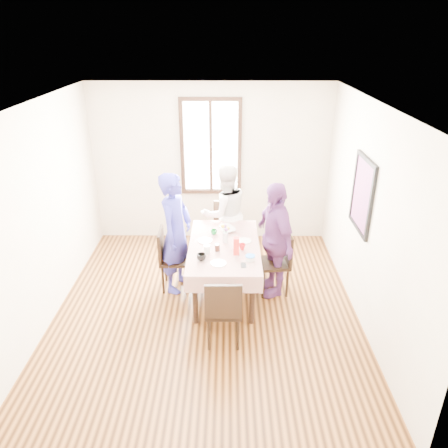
% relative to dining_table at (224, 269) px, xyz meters
% --- Properties ---
extents(ground, '(4.50, 4.50, 0.00)m').
position_rel_dining_table_xyz_m(ground, '(-0.23, -0.42, -0.38)').
color(ground, black).
rests_on(ground, ground).
extents(back_wall, '(4.00, 0.00, 4.00)m').
position_rel_dining_table_xyz_m(back_wall, '(-0.23, 1.83, 0.98)').
color(back_wall, beige).
rests_on(back_wall, ground).
extents(right_wall, '(0.00, 4.50, 4.50)m').
position_rel_dining_table_xyz_m(right_wall, '(1.77, -0.42, 0.98)').
color(right_wall, beige).
rests_on(right_wall, ground).
extents(window_frame, '(1.02, 0.06, 1.62)m').
position_rel_dining_table_xyz_m(window_frame, '(-0.23, 1.81, 1.27)').
color(window_frame, black).
rests_on(window_frame, back_wall).
extents(window_pane, '(0.90, 0.02, 1.50)m').
position_rel_dining_table_xyz_m(window_pane, '(-0.23, 1.82, 1.27)').
color(window_pane, white).
rests_on(window_pane, back_wall).
extents(art_poster, '(0.04, 0.76, 0.96)m').
position_rel_dining_table_xyz_m(art_poster, '(1.75, -0.12, 1.18)').
color(art_poster, red).
rests_on(art_poster, right_wall).
extents(dining_table, '(0.84, 1.51, 0.75)m').
position_rel_dining_table_xyz_m(dining_table, '(0.00, 0.00, 0.00)').
color(dining_table, black).
rests_on(dining_table, ground).
extents(tablecloth, '(0.96, 1.63, 0.01)m').
position_rel_dining_table_xyz_m(tablecloth, '(0.00, 0.00, 0.38)').
color(tablecloth, '#590801').
rests_on(tablecloth, dining_table).
extents(chair_left, '(0.43, 0.43, 0.91)m').
position_rel_dining_table_xyz_m(chair_left, '(-0.70, 0.14, 0.08)').
color(chair_left, black).
rests_on(chair_left, ground).
extents(chair_right, '(0.46, 0.46, 0.91)m').
position_rel_dining_table_xyz_m(chair_right, '(0.70, 0.05, 0.08)').
color(chair_right, black).
rests_on(chair_right, ground).
extents(chair_far, '(0.48, 0.48, 0.91)m').
position_rel_dining_table_xyz_m(chair_far, '(0.00, 1.04, 0.08)').
color(chair_far, black).
rests_on(chair_far, ground).
extents(chair_near, '(0.42, 0.42, 0.91)m').
position_rel_dining_table_xyz_m(chair_near, '(0.00, -1.04, 0.08)').
color(chair_near, black).
rests_on(chair_near, ground).
extents(person_left, '(0.60, 0.73, 1.74)m').
position_rel_dining_table_xyz_m(person_left, '(-0.68, 0.14, 0.49)').
color(person_left, '#302E98').
rests_on(person_left, ground).
extents(person_far, '(0.95, 0.86, 1.60)m').
position_rel_dining_table_xyz_m(person_far, '(0.00, 1.02, 0.42)').
color(person_far, white).
rests_on(person_far, ground).
extents(person_right, '(0.70, 1.04, 1.65)m').
position_rel_dining_table_xyz_m(person_right, '(0.68, 0.05, 0.45)').
color(person_right, '#63306E').
rests_on(person_right, ground).
extents(mug_black, '(0.13, 0.13, 0.09)m').
position_rel_dining_table_xyz_m(mug_black, '(-0.29, -0.43, 0.43)').
color(mug_black, black).
rests_on(mug_black, tablecloth).
extents(mug_flag, '(0.12, 0.12, 0.08)m').
position_rel_dining_table_xyz_m(mug_flag, '(0.24, -0.13, 0.43)').
color(mug_flag, red).
rests_on(mug_flag, tablecloth).
extents(mug_green, '(0.10, 0.10, 0.07)m').
position_rel_dining_table_xyz_m(mug_green, '(-0.15, 0.33, 0.42)').
color(mug_green, '#0C7226').
rests_on(mug_green, tablecloth).
extents(serving_bowl, '(0.27, 0.27, 0.05)m').
position_rel_dining_table_xyz_m(serving_bowl, '(0.06, 0.42, 0.41)').
color(serving_bowl, white).
rests_on(serving_bowl, tablecloth).
extents(juice_carton, '(0.08, 0.08, 0.24)m').
position_rel_dining_table_xyz_m(juice_carton, '(0.16, -0.26, 0.51)').
color(juice_carton, red).
rests_on(juice_carton, tablecloth).
extents(butter_tub, '(0.12, 0.12, 0.06)m').
position_rel_dining_table_xyz_m(butter_tub, '(0.34, -0.42, 0.42)').
color(butter_tub, white).
rests_on(butter_tub, tablecloth).
extents(jam_jar, '(0.07, 0.07, 0.10)m').
position_rel_dining_table_xyz_m(jam_jar, '(-0.09, -0.17, 0.44)').
color(jam_jar, black).
rests_on(jam_jar, tablecloth).
extents(drinking_glass, '(0.08, 0.08, 0.11)m').
position_rel_dining_table_xyz_m(drinking_glass, '(-0.22, -0.24, 0.44)').
color(drinking_glass, silver).
rests_on(drinking_glass, tablecloth).
extents(smartphone, '(0.06, 0.13, 0.01)m').
position_rel_dining_table_xyz_m(smartphone, '(0.25, -0.55, 0.39)').
color(smartphone, black).
rests_on(smartphone, tablecloth).
extents(flower_vase, '(0.07, 0.07, 0.15)m').
position_rel_dining_table_xyz_m(flower_vase, '(0.02, 0.08, 0.46)').
color(flower_vase, silver).
rests_on(flower_vase, tablecloth).
extents(plate_left, '(0.20, 0.20, 0.01)m').
position_rel_dining_table_xyz_m(plate_left, '(-0.27, 0.12, 0.39)').
color(plate_left, white).
rests_on(plate_left, tablecloth).
extents(plate_right, '(0.20, 0.20, 0.01)m').
position_rel_dining_table_xyz_m(plate_right, '(0.28, 0.12, 0.39)').
color(plate_right, white).
rests_on(plate_right, tablecloth).
extents(plate_far, '(0.20, 0.20, 0.01)m').
position_rel_dining_table_xyz_m(plate_far, '(0.01, 0.59, 0.39)').
color(plate_far, white).
rests_on(plate_far, tablecloth).
extents(plate_near, '(0.20, 0.20, 0.01)m').
position_rel_dining_table_xyz_m(plate_near, '(-0.06, -0.51, 0.39)').
color(plate_near, white).
rests_on(plate_near, tablecloth).
extents(butter_lid, '(0.12, 0.12, 0.01)m').
position_rel_dining_table_xyz_m(butter_lid, '(0.34, -0.42, 0.45)').
color(butter_lid, blue).
rests_on(butter_lid, butter_tub).
extents(flower_bunch, '(0.09, 0.09, 0.10)m').
position_rel_dining_table_xyz_m(flower_bunch, '(0.02, 0.08, 0.59)').
color(flower_bunch, yellow).
rests_on(flower_bunch, flower_vase).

